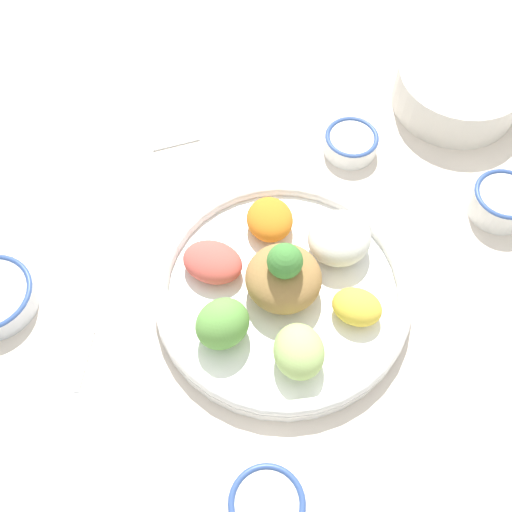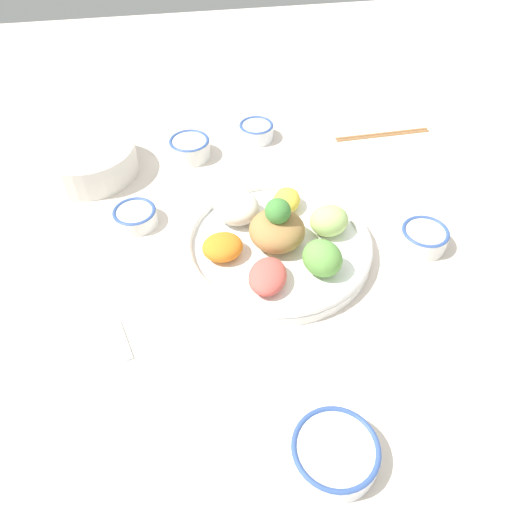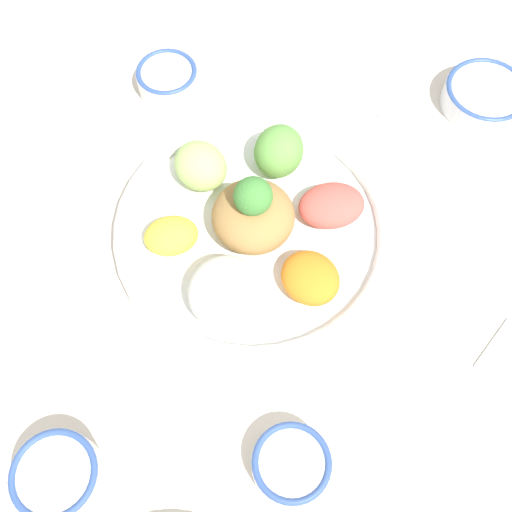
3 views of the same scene
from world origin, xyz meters
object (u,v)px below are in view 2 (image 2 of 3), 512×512
rice_bowl_blue (424,237)px  chopsticks_pair_near (383,134)px  serving_spoon_main (395,364)px  sauce_bowl_dark (190,147)px  sauce_bowl_red (256,131)px  salad_platter (276,240)px  sauce_bowl_far (335,452)px  serving_spoon_extra (116,321)px  side_serving_bowl (88,158)px  rice_bowl_plain (135,216)px

rice_bowl_blue → chopsticks_pair_near: 0.38m
rice_bowl_blue → serving_spoon_main: bearing=149.4°
sauce_bowl_dark → sauce_bowl_red: bearing=-73.1°
salad_platter → sauce_bowl_far: bearing=-179.8°
rice_bowl_blue → serving_spoon_extra: (-0.09, 0.56, -0.02)m
sauce_bowl_red → sauce_bowl_far: bearing=178.2°
chopsticks_pair_near → side_serving_bowl: bearing=-178.5°
salad_platter → chopsticks_pair_near: salad_platter is taller
sauce_bowl_dark → rice_bowl_plain: size_ratio=1.08×
rice_bowl_plain → serving_spoon_main: bearing=-135.2°
serving_spoon_main → sauce_bowl_far: bearing=50.8°
sauce_bowl_red → serving_spoon_main: size_ratio=0.60×
serving_spoon_extra → rice_bowl_plain: bearing=156.1°
sauce_bowl_dark → serving_spoon_main: sauce_bowl_dark is taller
sauce_bowl_far → rice_bowl_plain: bearing=26.7°
side_serving_bowl → chopsticks_pair_near: (0.04, -0.68, -0.03)m
salad_platter → rice_bowl_blue: bearing=-96.6°
sauce_bowl_red → sauce_bowl_dark: bearing=106.9°
serving_spoon_main → sauce_bowl_red: bearing=-73.0°
side_serving_bowl → serving_spoon_extra: size_ratio=1.63×
sauce_bowl_dark → serving_spoon_extra: 0.48m
sauce_bowl_far → chopsticks_pair_near: 0.81m
salad_platter → serving_spoon_extra: salad_platter is taller
sauce_bowl_red → sauce_bowl_dark: sauce_bowl_dark is taller
salad_platter → chopsticks_pair_near: bearing=-43.9°
sauce_bowl_red → sauce_bowl_far: (-0.77, 0.02, -0.00)m
rice_bowl_plain → side_serving_bowl: bearing=27.7°
chopsticks_pair_near → rice_bowl_blue: bearing=-100.1°
sauce_bowl_far → chopsticks_pair_near: sauce_bowl_far is taller
chopsticks_pair_near → sauce_bowl_red: bearing=171.6°
side_serving_bowl → chopsticks_pair_near: size_ratio=0.88×
sauce_bowl_red → chopsticks_pair_near: sauce_bowl_red is taller
rice_bowl_plain → sauce_bowl_far: 0.57m
rice_bowl_blue → sauce_bowl_far: (-0.36, 0.27, -0.00)m
rice_bowl_blue → side_serving_bowl: 0.71m
chopsticks_pair_near → serving_spoon_main: bearing=-109.5°
rice_bowl_plain → side_serving_bowl: side_serving_bowl is taller
side_serving_bowl → chopsticks_pair_near: side_serving_bowl is taller
side_serving_bowl → serving_spoon_main: size_ratio=1.52×
sauce_bowl_far → serving_spoon_extra: bearing=46.8°
chopsticks_pair_near → serving_spoon_main: (-0.61, 0.20, -0.00)m
chopsticks_pair_near → serving_spoon_extra: (-0.46, 0.62, -0.00)m
rice_bowl_blue → serving_spoon_main: size_ratio=0.65×
sauce_bowl_far → serving_spoon_extra: (0.27, 0.29, -0.02)m
sauce_bowl_dark → serving_spoon_extra: bearing=161.0°
rice_bowl_plain → sauce_bowl_far: sauce_bowl_far is taller
side_serving_bowl → chopsticks_pair_near: bearing=-86.8°
salad_platter → rice_bowl_plain: size_ratio=4.15×
rice_bowl_plain → serving_spoon_main: size_ratio=0.63×
sauce_bowl_dark → serving_spoon_extra: (-0.45, 0.15, -0.02)m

